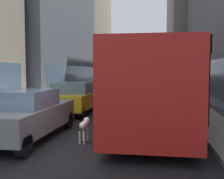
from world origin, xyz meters
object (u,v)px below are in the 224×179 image
object	(u,v)px
car_red_coupe	(128,79)
dalmatian_dog	(84,126)
transit_bus	(151,81)
car_blue_hatchback	(152,81)
traffic_light_near	(208,65)
car_yellow_taxi	(75,97)
car_white_van	(100,84)
car_silver_sedan	(143,79)
car_grey_wagon	(24,114)

from	to	relation	value
car_red_coupe	dalmatian_dog	size ratio (longest dim) A/B	4.34
transit_bus	car_blue_hatchback	xyz separation A→B (m)	(0.00, 24.93, -0.95)
traffic_light_near	car_yellow_taxi	bearing A→B (deg)	151.46
dalmatian_dog	traffic_light_near	distance (m)	5.09
car_blue_hatchback	car_white_van	bearing A→B (deg)	-124.71
car_red_coupe	car_silver_sedan	world-z (taller)	same
car_grey_wagon	car_silver_sedan	bearing A→B (deg)	86.36
car_grey_wagon	car_blue_hatchback	bearing A→B (deg)	82.06
car_red_coupe	car_grey_wagon	xyz separation A→B (m)	(-0.00, -36.93, 0.00)
car_red_coupe	car_silver_sedan	xyz separation A→B (m)	(2.40, 0.78, 0.00)
car_white_van	car_yellow_taxi	size ratio (longest dim) A/B	1.01
car_yellow_taxi	car_blue_hatchback	bearing A→B (deg)	80.16
transit_bus	dalmatian_dog	size ratio (longest dim) A/B	11.98
car_grey_wagon	car_red_coupe	bearing A→B (deg)	90.00
car_white_van	car_red_coupe	xyz separation A→B (m)	(1.60, 16.35, -0.00)
transit_bus	car_red_coupe	bearing A→B (deg)	96.87
car_silver_sedan	dalmatian_dog	bearing A→B (deg)	-90.63
car_red_coupe	car_yellow_taxi	bearing A→B (deg)	-90.00
car_red_coupe	car_blue_hatchback	distance (m)	9.18
car_yellow_taxi	car_grey_wagon	world-z (taller)	same
transit_bus	car_yellow_taxi	xyz separation A→B (m)	(-4.00, 1.87, -0.95)
car_white_van	dalmatian_dog	world-z (taller)	car_white_van
dalmatian_dog	transit_bus	bearing A→B (deg)	61.73
transit_bus	car_yellow_taxi	size ratio (longest dim) A/B	2.53
car_blue_hatchback	car_silver_sedan	size ratio (longest dim) A/B	1.05
car_white_van	car_blue_hatchback	size ratio (longest dim) A/B	1.00
transit_bus	dalmatian_dog	distance (m)	4.44
dalmatian_dog	traffic_light_near	size ratio (longest dim) A/B	0.28
car_red_coupe	car_blue_hatchback	bearing A→B (deg)	-64.18
car_yellow_taxi	traffic_light_near	bearing A→B (deg)	-28.54
car_red_coupe	car_grey_wagon	world-z (taller)	same
car_white_van	dalmatian_dog	size ratio (longest dim) A/B	4.76
car_white_van	car_grey_wagon	world-z (taller)	same
car_grey_wagon	transit_bus	bearing A→B (deg)	42.99
car_red_coupe	traffic_light_near	xyz separation A→B (m)	(6.10, -34.65, 1.61)
car_blue_hatchback	car_grey_wagon	size ratio (longest dim) A/B	1.03
car_blue_hatchback	dalmatian_dog	xyz separation A→B (m)	(-2.02, -28.68, -0.31)
car_red_coupe	traffic_light_near	distance (m)	35.22
transit_bus	car_blue_hatchback	bearing A→B (deg)	90.00
car_blue_hatchback	car_red_coupe	bearing A→B (deg)	115.82
transit_bus	traffic_light_near	bearing A→B (deg)	-34.62
traffic_light_near	transit_bus	bearing A→B (deg)	145.38
transit_bus	car_white_van	world-z (taller)	transit_bus
car_blue_hatchback	car_grey_wagon	xyz separation A→B (m)	(-4.00, -28.66, -0.00)
traffic_light_near	car_silver_sedan	bearing A→B (deg)	95.96
car_grey_wagon	dalmatian_dog	xyz separation A→B (m)	(1.98, -0.02, -0.31)
car_blue_hatchback	car_silver_sedan	bearing A→B (deg)	100.03
transit_bus	car_blue_hatchback	distance (m)	24.95
car_silver_sedan	car_yellow_taxi	bearing A→B (deg)	-94.27
car_red_coupe	car_silver_sedan	size ratio (longest dim) A/B	0.96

